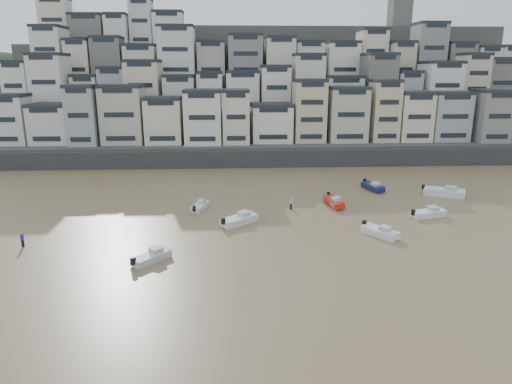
{
  "coord_description": "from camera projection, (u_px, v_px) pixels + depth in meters",
  "views": [
    {
      "loc": [
        2.57,
        -28.43,
        19.95
      ],
      "look_at": [
        5.63,
        30.0,
        4.0
      ],
      "focal_mm": 32.0,
      "sensor_mm": 36.0,
      "label": 1
    }
  ],
  "objects": [
    {
      "name": "person_pink",
      "position": [
        291.0,
        203.0,
        66.43
      ],
      "size": [
        0.44,
        0.44,
        1.74
      ],
      "primitive_type": null,
      "color": "#CA968E",
      "rests_on": "ground"
    },
    {
      "name": "boat_i",
      "position": [
        373.0,
        186.0,
        76.9
      ],
      "size": [
        3.23,
        5.77,
        1.5
      ],
      "primitive_type": null,
      "rotation": [
        0.0,
        0.0,
        -1.29
      ],
      "color": "#151A42",
      "rests_on": "ground"
    },
    {
      "name": "person_blue",
      "position": [
        22.0,
        239.0,
        52.5
      ],
      "size": [
        0.44,
        0.44,
        1.74
      ],
      "primitive_type": null,
      "color": "#381BCD",
      "rests_on": "ground"
    },
    {
      "name": "boat_b",
      "position": [
        380.0,
        231.0,
        55.8
      ],
      "size": [
        4.35,
        5.28,
        1.42
      ],
      "primitive_type": null,
      "rotation": [
        0.0,
        0.0,
        -0.97
      ],
      "color": "white",
      "rests_on": "ground"
    },
    {
      "name": "boat_c",
      "position": [
        239.0,
        218.0,
        60.11
      ],
      "size": [
        5.68,
        5.27,
        1.59
      ],
      "primitive_type": null,
      "rotation": [
        0.0,
        0.0,
        0.71
      ],
      "color": "white",
      "rests_on": "ground"
    },
    {
      "name": "boat_j",
      "position": [
        151.0,
        256.0,
        48.44
      ],
      "size": [
        4.48,
        4.8,
        1.35
      ],
      "primitive_type": null,
      "rotation": [
        0.0,
        0.0,
        0.85
      ],
      "color": "silver",
      "rests_on": "ground"
    },
    {
      "name": "ground",
      "position": [
        199.0,
        357.0,
        32.5
      ],
      "size": [
        400.0,
        400.0,
        0.0
      ],
      "primitive_type": "plane",
      "color": "olive",
      "rests_on": "ground"
    },
    {
      "name": "boat_d",
      "position": [
        429.0,
        212.0,
        62.94
      ],
      "size": [
        5.76,
        3.31,
        1.49
      ],
      "primitive_type": null,
      "rotation": [
        0.0,
        0.0,
        0.3
      ],
      "color": "white",
      "rests_on": "ground"
    },
    {
      "name": "boat_f",
      "position": [
        200.0,
        205.0,
        66.28
      ],
      "size": [
        2.89,
        5.06,
        1.31
      ],
      "primitive_type": null,
      "rotation": [
        0.0,
        0.0,
        1.28
      ],
      "color": "silver",
      "rests_on": "ground"
    },
    {
      "name": "boat_g",
      "position": [
        444.0,
        191.0,
        73.2
      ],
      "size": [
        7.07,
        5.08,
        1.86
      ],
      "primitive_type": null,
      "rotation": [
        0.0,
        0.0,
        -0.47
      ],
      "color": "silver",
      "rests_on": "ground"
    },
    {
      "name": "boat_e",
      "position": [
        334.0,
        201.0,
        68.02
      ],
      "size": [
        2.5,
        5.81,
        1.53
      ],
      "primitive_type": null,
      "rotation": [
        0.0,
        0.0,
        -1.45
      ],
      "color": "#B02415",
      "rests_on": "ground"
    },
    {
      "name": "harbor_wall",
      "position": [
        268.0,
        158.0,
        95.17
      ],
      "size": [
        140.0,
        3.0,
        3.5
      ],
      "primitive_type": "cube",
      "color": "#38383A",
      "rests_on": "ground"
    },
    {
      "name": "hillside",
      "position": [
        274.0,
        93.0,
        130.84
      ],
      "size": [
        141.04,
        66.0,
        50.0
      ],
      "color": "#4C4C47",
      "rests_on": "ground"
    }
  ]
}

